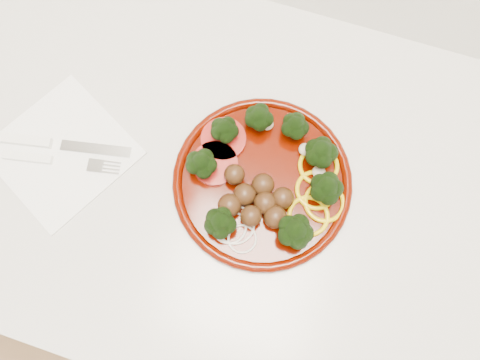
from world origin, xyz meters
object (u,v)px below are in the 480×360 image
(napkin, at_px, (62,152))
(fork, at_px, (42,159))
(plate, at_px, (266,178))
(knife, at_px, (48,143))

(napkin, distance_m, fork, 0.03)
(napkin, bearing_deg, plate, 9.59)
(napkin, distance_m, knife, 0.02)
(plate, bearing_deg, napkin, -170.41)
(knife, height_order, fork, knife)
(napkin, xyz_separation_m, fork, (-0.02, -0.02, 0.01))
(fork, bearing_deg, knife, 83.00)
(plate, bearing_deg, fork, -167.42)
(plate, xyz_separation_m, napkin, (-0.30, -0.05, -0.02))
(napkin, height_order, knife, knife)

